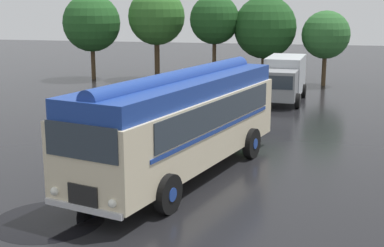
# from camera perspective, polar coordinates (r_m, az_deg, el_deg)

# --- Properties ---
(ground_plane) EXTENTS (120.00, 120.00, 0.00)m
(ground_plane) POSITION_cam_1_polar(r_m,az_deg,el_deg) (17.64, -4.18, -5.59)
(ground_plane) COLOR black
(vintage_bus) EXTENTS (5.04, 10.38, 3.49)m
(vintage_bus) POSITION_cam_1_polar(r_m,az_deg,el_deg) (17.24, -1.12, 0.53)
(vintage_bus) COLOR beige
(vintage_bus) RESTS_ON ground
(car_near_left) EXTENTS (2.17, 4.30, 1.66)m
(car_near_left) POSITION_cam_1_polar(r_m,az_deg,el_deg) (31.48, -0.07, 4.13)
(car_near_left) COLOR #B7BABF
(car_near_left) RESTS_ON ground
(car_mid_left) EXTENTS (2.32, 4.37, 1.66)m
(car_mid_left) POSITION_cam_1_polar(r_m,az_deg,el_deg) (30.58, 4.19, 3.84)
(car_mid_left) COLOR black
(car_mid_left) RESTS_ON ground
(box_van) EXTENTS (2.62, 5.88, 2.50)m
(box_van) POSITION_cam_1_polar(r_m,az_deg,el_deg) (31.41, 9.77, 4.88)
(box_van) COLOR #B2B7BC
(box_van) RESTS_ON ground
(tree_far_left) EXTENTS (4.20, 4.20, 6.25)m
(tree_far_left) POSITION_cam_1_polar(r_m,az_deg,el_deg) (40.36, -10.85, 10.49)
(tree_far_left) COLOR #4C3823
(tree_far_left) RESTS_ON ground
(tree_left_of_centre) EXTENTS (4.14, 4.14, 6.67)m
(tree_left_of_centre) POSITION_cam_1_polar(r_m,az_deg,el_deg) (39.75, -3.64, 11.33)
(tree_left_of_centre) COLOR #4C3823
(tree_left_of_centre) RESTS_ON ground
(tree_centre) EXTENTS (3.47, 3.47, 6.18)m
(tree_centre) POSITION_cam_1_polar(r_m,az_deg,el_deg) (38.18, 2.37, 10.97)
(tree_centre) COLOR #4C3823
(tree_centre) RESTS_ON ground
(tree_right_of_centre) EXTENTS (4.35, 4.35, 6.08)m
(tree_right_of_centre) POSITION_cam_1_polar(r_m,az_deg,el_deg) (38.12, 7.92, 10.24)
(tree_right_of_centre) COLOR #4C3823
(tree_right_of_centre) RESTS_ON ground
(tree_far_right) EXTENTS (3.25, 3.25, 5.09)m
(tree_far_right) POSITION_cam_1_polar(r_m,az_deg,el_deg) (37.67, 13.98, 9.25)
(tree_far_right) COLOR #4C3823
(tree_far_right) RESTS_ON ground
(puddle_patch) EXTENTS (2.88, 2.88, 0.01)m
(puddle_patch) POSITION_cam_1_polar(r_m,az_deg,el_deg) (14.60, -15.07, -9.97)
(puddle_patch) COLOR black
(puddle_patch) RESTS_ON ground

